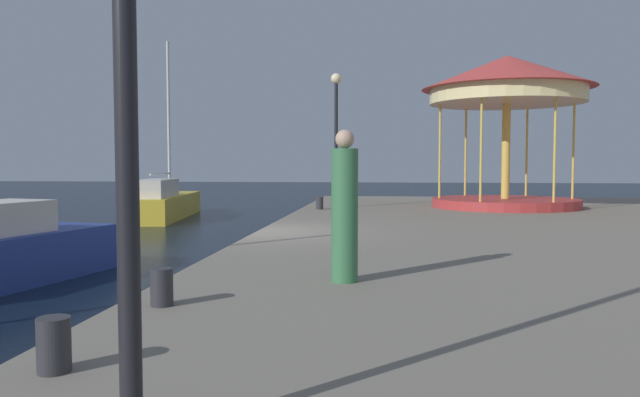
% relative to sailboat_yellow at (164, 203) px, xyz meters
% --- Properties ---
extents(ground_plane, '(120.00, 120.00, 0.00)m').
position_rel_sailboat_yellow_xyz_m(ground_plane, '(6.41, -11.22, -0.66)').
color(ground_plane, black).
extents(quay_dock, '(14.56, 29.31, 0.80)m').
position_rel_sailboat_yellow_xyz_m(quay_dock, '(13.69, -11.22, -0.26)').
color(quay_dock, gray).
rests_on(quay_dock, ground).
extents(sailboat_yellow, '(2.58, 7.33, 7.52)m').
position_rel_sailboat_yellow_xyz_m(sailboat_yellow, '(0.00, 0.00, 0.00)').
color(sailboat_yellow, gold).
rests_on(sailboat_yellow, ground).
extents(motorboat_blue, '(2.65, 4.77, 1.59)m').
position_rel_sailboat_yellow_xyz_m(motorboat_blue, '(1.99, -13.69, -0.04)').
color(motorboat_blue, navy).
rests_on(motorboat_blue, ground).
extents(carousel, '(5.73, 5.73, 5.14)m').
position_rel_sailboat_yellow_xyz_m(carousel, '(13.28, -3.10, 3.95)').
color(carousel, '#B23333').
rests_on(carousel, quay_dock).
extents(lamp_post_mid_promenade, '(0.36, 0.36, 4.52)m').
position_rel_sailboat_yellow_xyz_m(lamp_post_mid_promenade, '(7.54, -3.89, 3.21)').
color(lamp_post_mid_promenade, black).
rests_on(lamp_post_mid_promenade, quay_dock).
extents(bollard_south, '(0.24, 0.24, 0.40)m').
position_rel_sailboat_yellow_xyz_m(bollard_south, '(7.08, -4.71, 0.34)').
color(bollard_south, '#2D2D33').
rests_on(bollard_south, quay_dock).
extents(bollard_north, '(0.24, 0.24, 0.40)m').
position_rel_sailboat_yellow_xyz_m(bollard_north, '(6.90, -20.41, 0.34)').
color(bollard_north, '#2D2D33').
rests_on(bollard_north, quay_dock).
extents(bollard_center, '(0.24, 0.24, 0.40)m').
position_rel_sailboat_yellow_xyz_m(bollard_center, '(6.92, -18.34, 0.34)').
color(bollard_center, '#2D2D33').
rests_on(bollard_center, quay_dock).
extents(person_near_carousel, '(0.34, 0.34, 1.94)m').
position_rel_sailboat_yellow_xyz_m(person_near_carousel, '(8.75, -16.80, 1.05)').
color(person_near_carousel, '#387247').
rests_on(person_near_carousel, quay_dock).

